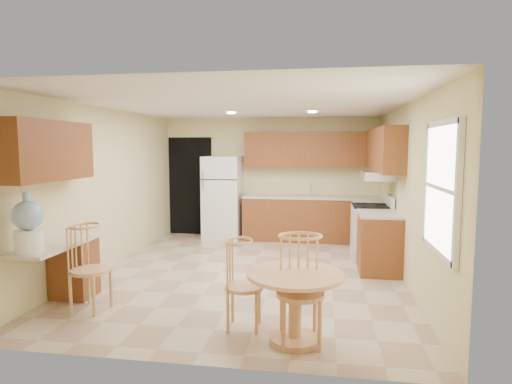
% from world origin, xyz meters
% --- Properties ---
extents(floor, '(5.50, 5.50, 0.00)m').
position_xyz_m(floor, '(0.00, 0.00, 0.00)').
color(floor, tan).
rests_on(floor, ground).
extents(ceiling, '(4.50, 5.50, 0.02)m').
position_xyz_m(ceiling, '(0.00, 0.00, 2.50)').
color(ceiling, white).
rests_on(ceiling, wall_back).
extents(wall_back, '(4.50, 0.02, 2.50)m').
position_xyz_m(wall_back, '(0.00, 2.75, 1.25)').
color(wall_back, beige).
rests_on(wall_back, floor).
extents(wall_front, '(4.50, 0.02, 2.50)m').
position_xyz_m(wall_front, '(0.00, -2.75, 1.25)').
color(wall_front, beige).
rests_on(wall_front, floor).
extents(wall_left, '(0.02, 5.50, 2.50)m').
position_xyz_m(wall_left, '(-2.25, 0.00, 1.25)').
color(wall_left, beige).
rests_on(wall_left, floor).
extents(wall_right, '(0.02, 5.50, 2.50)m').
position_xyz_m(wall_right, '(2.25, 0.00, 1.25)').
color(wall_right, beige).
rests_on(wall_right, floor).
extents(doorway, '(0.90, 0.02, 2.10)m').
position_xyz_m(doorway, '(-1.75, 2.73, 1.05)').
color(doorway, black).
rests_on(doorway, floor).
extents(base_cab_back, '(2.75, 0.60, 0.87)m').
position_xyz_m(base_cab_back, '(0.88, 2.45, 0.43)').
color(base_cab_back, brown).
rests_on(base_cab_back, floor).
extents(counter_back, '(2.75, 0.63, 0.04)m').
position_xyz_m(counter_back, '(0.88, 2.45, 0.89)').
color(counter_back, beige).
rests_on(counter_back, base_cab_back).
extents(base_cab_right_a, '(0.60, 0.59, 0.87)m').
position_xyz_m(base_cab_right_a, '(1.95, 1.85, 0.43)').
color(base_cab_right_a, brown).
rests_on(base_cab_right_a, floor).
extents(counter_right_a, '(0.63, 0.59, 0.04)m').
position_xyz_m(counter_right_a, '(1.95, 1.85, 0.89)').
color(counter_right_a, beige).
rests_on(counter_right_a, base_cab_right_a).
extents(base_cab_right_b, '(0.60, 0.80, 0.87)m').
position_xyz_m(base_cab_right_b, '(1.95, 0.40, 0.43)').
color(base_cab_right_b, brown).
rests_on(base_cab_right_b, floor).
extents(counter_right_b, '(0.63, 0.80, 0.04)m').
position_xyz_m(counter_right_b, '(1.95, 0.40, 0.89)').
color(counter_right_b, beige).
rests_on(counter_right_b, base_cab_right_b).
extents(upper_cab_back, '(2.75, 0.33, 0.70)m').
position_xyz_m(upper_cab_back, '(0.88, 2.58, 1.85)').
color(upper_cab_back, brown).
rests_on(upper_cab_back, wall_back).
extents(upper_cab_right, '(0.33, 2.42, 0.70)m').
position_xyz_m(upper_cab_right, '(2.08, 1.21, 1.85)').
color(upper_cab_right, brown).
rests_on(upper_cab_right, wall_right).
extents(upper_cab_left, '(0.33, 1.40, 0.70)m').
position_xyz_m(upper_cab_left, '(-2.08, -1.60, 1.85)').
color(upper_cab_left, brown).
rests_on(upper_cab_left, wall_left).
extents(sink, '(0.78, 0.44, 0.01)m').
position_xyz_m(sink, '(0.85, 2.45, 0.91)').
color(sink, silver).
rests_on(sink, counter_back).
extents(range_hood, '(0.50, 0.76, 0.14)m').
position_xyz_m(range_hood, '(2.00, 1.18, 1.42)').
color(range_hood, silver).
rests_on(range_hood, upper_cab_right).
extents(desk_pedestal, '(0.48, 0.42, 0.72)m').
position_xyz_m(desk_pedestal, '(-2.00, -1.32, 0.36)').
color(desk_pedestal, brown).
rests_on(desk_pedestal, floor).
extents(desk_top, '(0.50, 1.20, 0.04)m').
position_xyz_m(desk_top, '(-2.00, -1.70, 0.75)').
color(desk_top, beige).
rests_on(desk_top, desk_pedestal).
extents(window, '(0.06, 1.12, 1.30)m').
position_xyz_m(window, '(2.23, -1.85, 1.50)').
color(window, white).
rests_on(window, wall_right).
extents(can_light_a, '(0.14, 0.14, 0.02)m').
position_xyz_m(can_light_a, '(-0.50, 1.20, 2.48)').
color(can_light_a, white).
rests_on(can_light_a, ceiling).
extents(can_light_b, '(0.14, 0.14, 0.02)m').
position_xyz_m(can_light_b, '(0.90, 1.20, 2.48)').
color(can_light_b, white).
rests_on(can_light_b, ceiling).
extents(refrigerator, '(0.75, 0.73, 1.70)m').
position_xyz_m(refrigerator, '(-0.95, 2.40, 0.85)').
color(refrigerator, white).
rests_on(refrigerator, floor).
extents(stove, '(0.65, 0.76, 1.09)m').
position_xyz_m(stove, '(1.92, 1.18, 0.47)').
color(stove, white).
rests_on(stove, floor).
extents(dining_table, '(0.93, 0.93, 0.69)m').
position_xyz_m(dining_table, '(0.85, -2.16, 0.45)').
color(dining_table, tan).
rests_on(dining_table, floor).
extents(chair_table_a, '(0.41, 0.53, 0.93)m').
position_xyz_m(chair_table_a, '(0.30, -2.00, 0.57)').
color(chair_table_a, tan).
rests_on(chair_table_a, floor).
extents(chair_table_b, '(0.46, 0.47, 1.05)m').
position_xyz_m(chair_table_b, '(0.90, -2.30, 0.64)').
color(chair_table_b, tan).
rests_on(chair_table_b, floor).
extents(chair_desk, '(0.44, 0.57, 0.99)m').
position_xyz_m(chair_desk, '(-1.55, -1.80, 0.61)').
color(chair_desk, tan).
rests_on(chair_desk, floor).
extents(water_crock, '(0.31, 0.31, 0.65)m').
position_xyz_m(water_crock, '(-2.00, -2.12, 1.06)').
color(water_crock, white).
rests_on(water_crock, desk_top).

